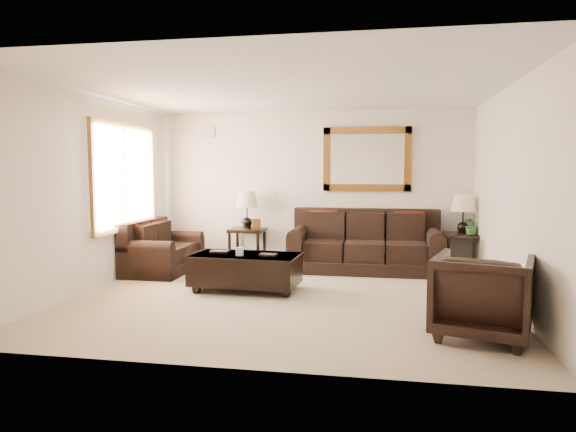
% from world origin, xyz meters
% --- Properties ---
extents(room, '(5.51, 5.01, 2.71)m').
position_xyz_m(room, '(0.00, 0.00, 1.35)').
color(room, gray).
rests_on(room, ground).
extents(window, '(0.07, 1.96, 1.66)m').
position_xyz_m(window, '(-2.70, 0.90, 1.55)').
color(window, white).
rests_on(window, room).
extents(mirror, '(1.50, 0.06, 1.10)m').
position_xyz_m(mirror, '(0.96, 2.47, 1.85)').
color(mirror, '#532C10').
rests_on(mirror, room).
extents(air_vent, '(0.25, 0.02, 0.18)m').
position_xyz_m(air_vent, '(-1.90, 2.48, 2.35)').
color(air_vent, '#999999').
rests_on(air_vent, room).
extents(sofa, '(2.46, 1.06, 1.00)m').
position_xyz_m(sofa, '(0.96, 2.02, 0.36)').
color(sofa, black).
rests_on(sofa, room).
extents(loveseat, '(0.89, 1.50, 0.84)m').
position_xyz_m(loveseat, '(-2.34, 1.32, 0.31)').
color(loveseat, black).
rests_on(loveseat, room).
extents(end_table_left, '(0.59, 0.59, 1.29)m').
position_xyz_m(end_table_left, '(-1.09, 2.17, 0.84)').
color(end_table_left, black).
rests_on(end_table_left, room).
extents(end_table_right, '(0.58, 0.58, 1.27)m').
position_xyz_m(end_table_right, '(2.53, 2.17, 0.83)').
color(end_table_right, black).
rests_on(end_table_right, room).
extents(coffee_table, '(1.52, 0.88, 0.63)m').
position_xyz_m(coffee_table, '(-0.62, 0.26, 0.31)').
color(coffee_table, black).
rests_on(coffee_table, room).
extents(armchair, '(1.10, 1.06, 0.92)m').
position_xyz_m(armchair, '(2.20, -1.28, 0.46)').
color(armchair, black).
rests_on(armchair, floor).
extents(potted_plant, '(0.35, 0.38, 0.25)m').
position_xyz_m(potted_plant, '(2.66, 2.07, 0.75)').
color(potted_plant, '#27571E').
rests_on(potted_plant, end_table_right).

